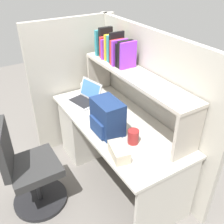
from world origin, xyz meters
TOP-DOWN VIEW (x-y plane):
  - ground_plane at (0.00, 0.00)m, footprint 8.00×8.00m
  - desk at (-0.39, 0.00)m, footprint 1.60×0.70m
  - cubicle_partition_rear at (0.00, 0.38)m, footprint 1.84×0.05m
  - cubicle_partition_left at (-0.85, -0.05)m, footprint 0.05×1.06m
  - overhead_hutch at (0.00, 0.20)m, footprint 1.44×0.28m
  - reference_books_on_shelf at (-0.38, 0.20)m, footprint 0.49×0.19m
  - laptop at (-0.50, -0.08)m, footprint 0.36×0.33m
  - backpack at (0.10, -0.16)m, footprint 0.30×0.23m
  - computer_mouse at (0.54, -0.02)m, footprint 0.07×0.11m
  - paper_cup at (-0.72, 0.01)m, footprint 0.08×0.08m
  - tissue_box at (0.44, -0.25)m, footprint 0.24×0.16m
  - snack_canister at (0.35, -0.05)m, footprint 0.10×0.10m
  - office_chair at (-0.12, -0.87)m, footprint 0.52×0.54m

SIDE VIEW (x-z plane):
  - ground_plane at x=0.00m, z-range 0.00..0.00m
  - office_chair at x=-0.12m, z-range -0.07..0.86m
  - desk at x=-0.39m, z-range 0.04..0.77m
  - computer_mouse at x=0.54m, z-range 0.73..0.76m
  - cubicle_partition_rear at x=0.00m, z-range 0.00..1.55m
  - cubicle_partition_left at x=-0.85m, z-range 0.00..1.55m
  - tissue_box at x=0.44m, z-range 0.73..0.83m
  - laptop at x=-0.50m, z-range 0.67..0.89m
  - paper_cup at x=-0.72m, z-range 0.73..0.84m
  - snack_canister at x=0.35m, z-range 0.73..0.86m
  - backpack at x=0.10m, z-range 0.73..1.04m
  - overhead_hutch at x=0.00m, z-range 0.86..1.31m
  - reference_books_on_shelf at x=-0.38m, z-range 1.16..1.46m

